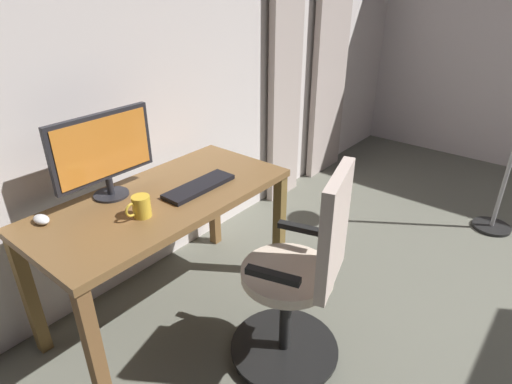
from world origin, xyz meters
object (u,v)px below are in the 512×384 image
desk (165,212)px  computer_mouse (41,219)px  computer_keyboard (199,186)px  computer_monitor (103,150)px  office_chair (301,282)px  mug_coffee (141,207)px

desk → computer_mouse: 0.59m
computer_keyboard → computer_monitor: bearing=-40.9°
office_chair → desk: bearing=83.9°
desk → office_chair: bearing=100.1°
desk → computer_monitor: (0.17, -0.21, 0.35)m
computer_mouse → desk: bearing=157.2°
computer_monitor → computer_keyboard: size_ratio=1.30×
desk → office_chair: size_ratio=1.29×
mug_coffee → computer_monitor: bearing=-96.3°
office_chair → computer_keyboard: (-0.04, -0.70, 0.27)m
computer_keyboard → mug_coffee: size_ratio=3.16×
desk → computer_mouse: (0.53, -0.22, 0.12)m
desk → mug_coffee: size_ratio=10.34×
computer_monitor → computer_mouse: computer_monitor is taller
desk → computer_monitor: size_ratio=2.52×
desk → computer_keyboard: size_ratio=3.27×
mug_coffee → desk: bearing=-155.4°
office_chair → computer_mouse: 1.24m
office_chair → mug_coffee: 0.83m
desk → computer_mouse: size_ratio=13.86×
office_chair → mug_coffee: bearing=99.8°
desk → office_chair: 0.81m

